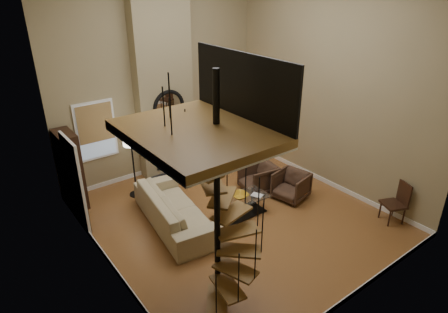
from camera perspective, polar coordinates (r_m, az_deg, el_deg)
ground at (r=9.24m, az=1.52°, el=-8.77°), size 6.00×6.50×0.01m
back_wall at (r=10.68m, az=-9.47°, el=11.80°), size 6.00×0.02×5.50m
front_wall at (r=6.03m, az=21.43°, el=-0.05°), size 6.00×0.02×5.50m
left_wall at (r=6.68m, az=-18.79°, el=2.78°), size 0.02×6.50×5.50m
right_wall at (r=10.13m, az=15.34°, el=10.54°), size 0.02×6.50×5.50m
baseboard_back at (r=11.57m, az=-8.52°, el=-1.28°), size 6.00×0.02×0.12m
baseboard_front at (r=7.51m, az=18.01°, el=-18.96°), size 6.00×0.02×0.12m
baseboard_left at (r=8.05m, az=-16.02°, el=-15.21°), size 0.02×6.50×0.12m
baseboard_right at (r=11.07m, az=13.75°, el=-3.04°), size 0.02×6.50×0.12m
chimney_breast at (r=10.52m, az=-8.97°, el=11.63°), size 1.60×0.38×5.50m
hearth at (r=11.06m, az=-6.81°, el=-2.69°), size 1.50×0.60×0.04m
firebox at (r=11.06m, az=-7.71°, el=0.30°), size 0.95×0.02×0.72m
mantel at (r=10.76m, az=-7.68°, el=3.06°), size 1.70×0.18×0.06m
mirror_frame at (r=10.54m, az=-8.09°, el=7.20°), size 0.94×0.10×0.94m
mirror_disc at (r=10.55m, az=-8.12°, el=7.21°), size 0.80×0.01×0.80m
vase_left at (r=10.50m, az=-10.44°, el=3.21°), size 0.24×0.24×0.25m
vase_right at (r=11.02m, az=-5.12°, el=4.49°), size 0.20×0.20×0.21m
window_back at (r=10.27m, az=-18.30°, el=3.73°), size 1.02×0.06×1.52m
window_right at (r=11.69m, az=6.96°, el=7.38°), size 0.06×1.02×1.52m
entry_door at (r=8.98m, az=-20.94°, el=-3.83°), size 0.10×1.05×2.16m
loft at (r=5.36m, az=-3.25°, el=4.29°), size 1.70×2.20×1.09m
spiral_stair at (r=6.16m, az=-0.93°, el=-7.89°), size 1.47×1.47×4.06m
hutch at (r=9.91m, az=-21.67°, el=-1.84°), size 0.40×0.85×1.90m
sofa at (r=8.84m, az=-7.31°, el=-7.59°), size 1.42×2.83×0.79m
armchair_near at (r=10.20m, az=5.44°, el=-3.03°), size 0.97×0.95×0.77m
armchair_far at (r=9.95m, az=10.04°, el=-4.10°), size 0.92×0.91×0.71m
coffee_table at (r=9.13m, az=2.50°, el=-7.05°), size 1.32×0.68×0.48m
bowl at (r=9.06m, az=2.32°, el=-5.77°), size 0.39×0.39×0.10m
book at (r=9.14m, az=4.82°, el=-5.78°), size 0.28×0.32×0.03m
floor_lamp at (r=9.70m, az=-13.48°, el=1.77°), size 0.40×0.40×1.71m
accent_lamp at (r=11.95m, az=-1.95°, el=0.89°), size 0.13×0.13×0.46m
side_chair at (r=9.64m, az=24.15°, el=-5.94°), size 0.62×0.62×0.99m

